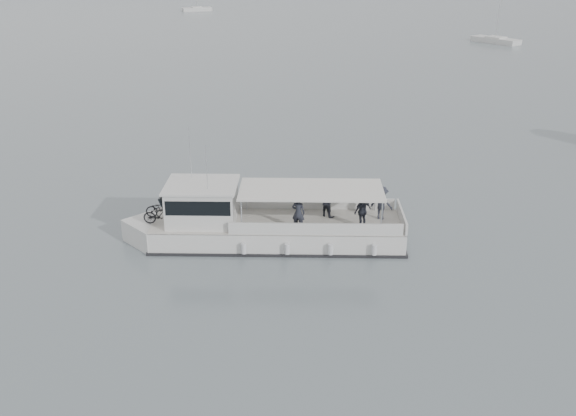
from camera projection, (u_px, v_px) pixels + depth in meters
name	position (u px, v px, depth m)	size (l,w,h in m)	color
ground	(289.00, 257.00, 27.75)	(1400.00, 1400.00, 0.00)	slate
tour_boat	(253.00, 224.00, 28.84)	(12.37, 7.26, 5.35)	silver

